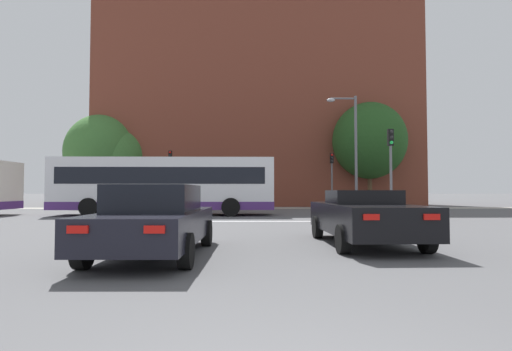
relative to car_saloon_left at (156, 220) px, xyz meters
The scene contains 14 objects.
stop_line_strip 9.73m from the car_saloon_left, 76.27° to the left, with size 9.59×0.30×0.01m, color silver.
far_pavement 23.37m from the car_saloon_left, 84.34° to the left, with size 70.66×2.50×0.01m, color #A09B91.
brick_civic_building 33.42m from the car_saloon_left, 84.59° to the left, with size 29.93×12.54×25.97m.
car_saloon_left is the anchor object (origin of this frame).
car_roadster_right 5.19m from the car_saloon_left, 18.35° to the left, with size 2.14×4.75×1.38m.
bus_crossing_lead 14.41m from the car_saloon_left, 100.94° to the left, with size 12.19×2.76×3.20m.
traffic_light_far_left 22.94m from the car_saloon_left, 100.27° to the left, with size 0.26×0.31×4.50m.
traffic_light_far_right 24.20m from the car_saloon_left, 69.26° to the left, with size 0.26×0.31×4.34m.
traffic_light_near_right 13.68m from the car_saloon_left, 49.57° to the left, with size 0.26×0.31×4.32m.
street_lamp_junction 17.43m from the car_saloon_left, 61.69° to the left, with size 1.81×0.36×7.05m.
pedestrian_waiting 24.77m from the car_saloon_left, 104.00° to the left, with size 0.32×0.44×1.73m.
tree_by_building 28.47m from the car_saloon_left, 109.56° to the left, with size 5.00×5.00×6.86m.
tree_kerbside 29.10m from the car_saloon_left, 112.21° to the left, with size 6.27×6.27×8.08m.
tree_distant 28.00m from the car_saloon_left, 63.77° to the left, with size 6.15×6.15×8.84m.
Camera 1 is at (-0.35, -2.18, 1.37)m, focal length 28.00 mm.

